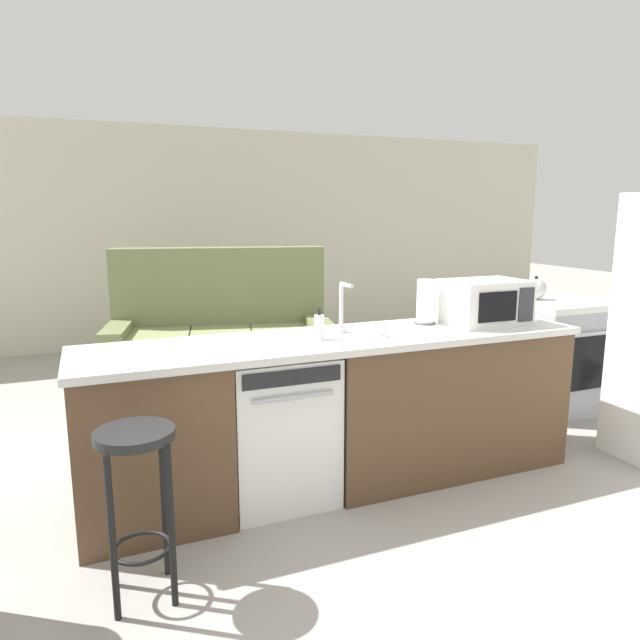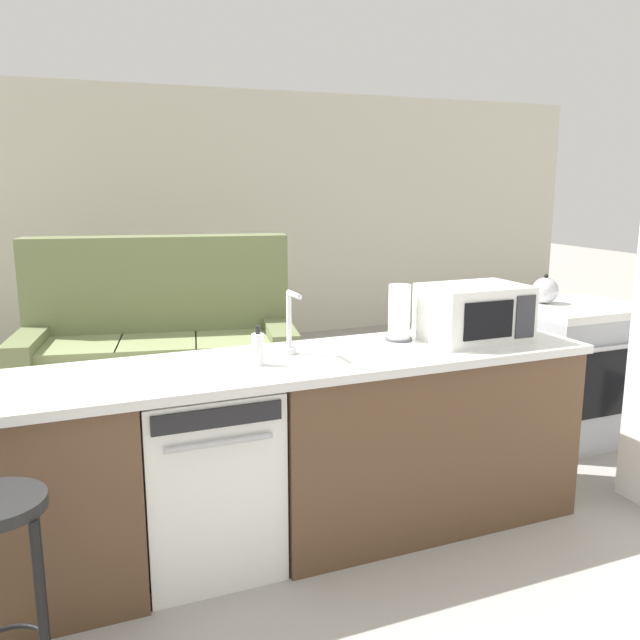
# 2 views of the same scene
# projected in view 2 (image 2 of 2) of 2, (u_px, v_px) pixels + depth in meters

# --- Properties ---
(ground_plane) EXTENTS (24.00, 24.00, 0.00)m
(ground_plane) POSITION_uv_depth(u_px,v_px,m) (260.00, 548.00, 3.17)
(ground_plane) COLOR gray
(wall_back) EXTENTS (10.00, 0.06, 2.60)m
(wall_back) POSITION_uv_depth(u_px,v_px,m) (158.00, 219.00, 6.81)
(wall_back) COLOR beige
(wall_back) RESTS_ON ground_plane
(kitchen_counter) EXTENTS (2.94, 0.66, 0.90)m
(kitchen_counter) POSITION_uv_depth(u_px,v_px,m) (307.00, 457.00, 3.17)
(kitchen_counter) COLOR brown
(kitchen_counter) RESTS_ON ground_plane
(dishwasher) EXTENTS (0.58, 0.61, 0.84)m
(dishwasher) POSITION_uv_depth(u_px,v_px,m) (204.00, 474.00, 2.99)
(dishwasher) COLOR white
(dishwasher) RESTS_ON ground_plane
(stove_range) EXTENTS (0.76, 0.68, 0.90)m
(stove_range) POSITION_uv_depth(u_px,v_px,m) (573.00, 372.00, 4.46)
(stove_range) COLOR #A8AAB2
(stove_range) RESTS_ON ground_plane
(microwave) EXTENTS (0.50, 0.37, 0.28)m
(microwave) POSITION_uv_depth(u_px,v_px,m) (474.00, 313.00, 3.39)
(microwave) COLOR white
(microwave) RESTS_ON kitchen_counter
(sink_faucet) EXTENTS (0.07, 0.17, 0.30)m
(sink_faucet) POSITION_uv_depth(u_px,v_px,m) (290.00, 327.00, 3.10)
(sink_faucet) COLOR silver
(sink_faucet) RESTS_ON kitchen_counter
(paper_towel_roll) EXTENTS (0.14, 0.14, 0.28)m
(paper_towel_roll) POSITION_uv_depth(u_px,v_px,m) (399.00, 313.00, 3.38)
(paper_towel_roll) COLOR #4C4C51
(paper_towel_roll) RESTS_ON kitchen_counter
(soap_bottle) EXTENTS (0.06, 0.06, 0.18)m
(soap_bottle) POSITION_uv_depth(u_px,v_px,m) (258.00, 349.00, 2.94)
(soap_bottle) COLOR silver
(soap_bottle) RESTS_ON kitchen_counter
(kettle) EXTENTS (0.21, 0.17, 0.19)m
(kettle) POSITION_uv_depth(u_px,v_px,m) (545.00, 290.00, 4.41)
(kettle) COLOR #B2B2B7
(kettle) RESTS_ON stove_range
(couch) EXTENTS (2.15, 1.31, 1.27)m
(couch) POSITION_uv_depth(u_px,v_px,m) (160.00, 354.00, 5.14)
(couch) COLOR #667047
(couch) RESTS_ON ground_plane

